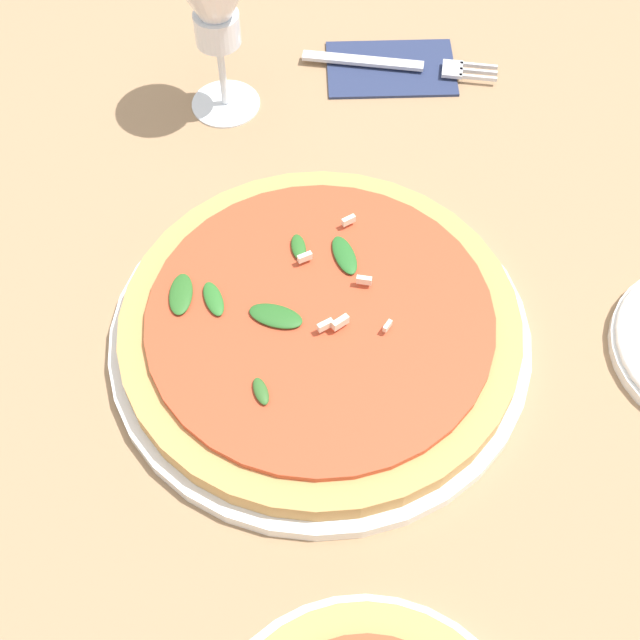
{
  "coord_description": "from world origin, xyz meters",
  "views": [
    {
      "loc": [
        0.06,
        -0.41,
        0.61
      ],
      "look_at": [
        -0.03,
        -0.03,
        0.03
      ],
      "focal_mm": 50.0,
      "sensor_mm": 36.0,
      "label": 1
    }
  ],
  "objects": [
    {
      "name": "ground_plane",
      "position": [
        0.0,
        0.0,
        0.0
      ],
      "size": [
        6.0,
        6.0,
        0.0
      ],
      "primitive_type": "plane",
      "color": "#9E7A56"
    },
    {
      "name": "pizza_arugula_main",
      "position": [
        -0.03,
        -0.03,
        0.02
      ],
      "size": [
        0.34,
        0.34,
        0.05
      ],
      "color": "white",
      "rests_on": "ground_plane"
    },
    {
      "name": "wine_glass",
      "position": [
        -0.18,
        0.22,
        0.11
      ],
      "size": [
        0.08,
        0.08,
        0.16
      ],
      "color": "white",
      "rests_on": "ground_plane"
    },
    {
      "name": "napkin",
      "position": [
        -0.03,
        0.31,
        0.0
      ],
      "size": [
        0.15,
        0.11,
        0.01
      ],
      "rotation": [
        0.0,
        0.0,
        0.25
      ],
      "color": "navy",
      "rests_on": "ground_plane"
    },
    {
      "name": "fork",
      "position": [
        -0.02,
        0.31,
        0.01
      ],
      "size": [
        0.2,
        0.03,
        0.0
      ],
      "rotation": [
        0.0,
        0.0,
        0.07
      ],
      "color": "silver",
      "rests_on": "ground_plane"
    }
  ]
}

